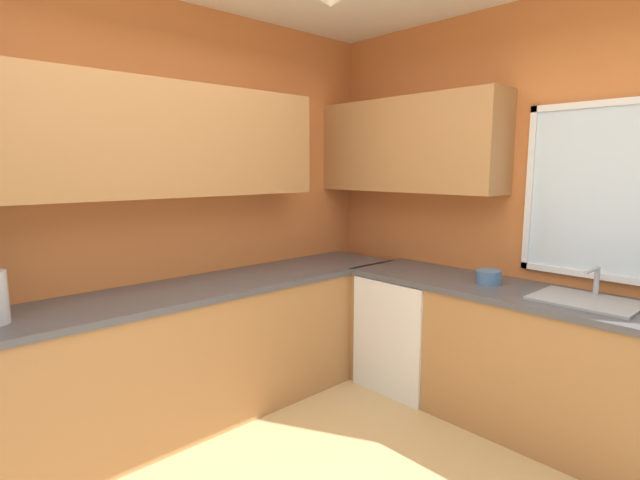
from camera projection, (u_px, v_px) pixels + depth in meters
room_shell at (304, 124)px, 2.74m from camera, size 3.53×3.92×2.77m
counter_run_left at (176, 358)px, 3.05m from camera, size 0.65×3.53×0.88m
counter_run_back at (539, 364)px, 2.95m from camera, size 2.62×0.65×0.88m
dishwasher at (410, 331)px, 3.62m from camera, size 0.60×0.60×0.84m
sink_assembly at (586, 300)px, 2.72m from camera, size 0.54×0.40×0.19m
bowl at (489, 277)px, 3.14m from camera, size 0.16×0.16×0.09m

